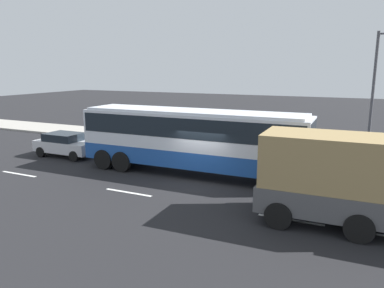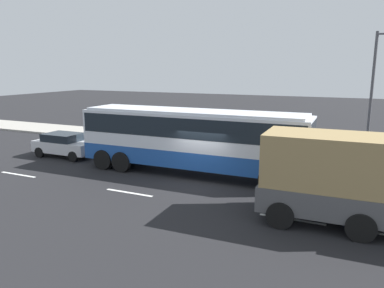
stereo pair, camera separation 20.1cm
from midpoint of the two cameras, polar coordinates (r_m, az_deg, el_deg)
name	(u,v)px [view 1 (the left image)]	position (r m, az deg, el deg)	size (l,w,h in m)	color
ground_plane	(202,182)	(18.16, 1.87, -5.87)	(120.00, 120.00, 0.00)	black
sidewalk_curb	(251,147)	(26.10, 9.40, -0.42)	(80.00, 4.00, 0.15)	#A8A399
lane_centreline	(261,215)	(14.47, 11.13, -10.75)	(40.91, 0.16, 0.01)	white
coach_bus	(191,135)	(18.99, 0.21, 1.45)	(12.06, 2.73, 3.38)	#1E4C9E
cargo_truck	(363,181)	(13.83, 25.39, -5.24)	(7.35, 2.73, 3.24)	navy
car_silver_hatch	(66,144)	(24.45, -18.79, 0.00)	(4.01, 1.91, 1.48)	silver
street_lamp	(376,90)	(22.89, 26.99, 7.53)	(1.70, 0.24, 7.31)	#47474C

